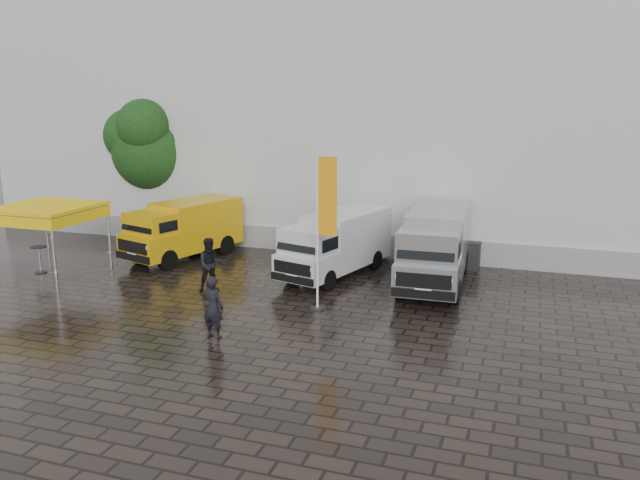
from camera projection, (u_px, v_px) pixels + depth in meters
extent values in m
plane|color=black|center=(315.00, 319.00, 19.18)|extent=(120.00, 120.00, 0.00)
cube|color=silver|center=(454.00, 110.00, 31.97)|extent=(44.00, 16.00, 12.00)
cube|color=gray|center=(424.00, 249.00, 25.78)|extent=(44.00, 0.15, 1.00)
cylinder|color=silver|center=(47.00, 232.00, 25.50)|extent=(0.10, 0.10, 2.55)
cylinder|color=silver|center=(109.00, 237.00, 24.54)|extent=(0.10, 0.10, 2.55)
cylinder|color=silver|center=(54.00, 255.00, 21.74)|extent=(0.10, 0.10, 2.55)
cube|color=yellow|center=(47.00, 207.00, 23.31)|extent=(3.24, 3.24, 0.12)
cube|color=yellow|center=(15.00, 222.00, 21.90)|extent=(3.19, 0.04, 0.40)
cylinder|color=black|center=(317.00, 308.00, 20.07)|extent=(0.50, 0.50, 0.04)
cylinder|color=white|center=(317.00, 231.00, 19.50)|extent=(0.07, 0.07, 5.10)
cube|color=orange|center=(327.00, 196.00, 19.15)|extent=(0.60, 0.03, 2.45)
cylinder|color=black|center=(155.00, 201.00, 30.34)|extent=(0.48, 0.48, 3.46)
sphere|color=black|center=(152.00, 151.00, 29.80)|extent=(3.81, 3.81, 3.81)
sphere|color=black|center=(150.00, 117.00, 30.47)|extent=(2.25, 2.25, 2.25)
cylinder|color=black|center=(40.00, 260.00, 24.09)|extent=(0.60, 0.60, 1.04)
cube|color=black|center=(472.00, 256.00, 24.57)|extent=(0.68, 0.68, 1.10)
imported|color=black|center=(213.00, 307.00, 17.47)|extent=(0.71, 0.51, 1.80)
imported|color=black|center=(211.00, 265.00, 21.71)|extent=(1.17, 1.14, 1.90)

